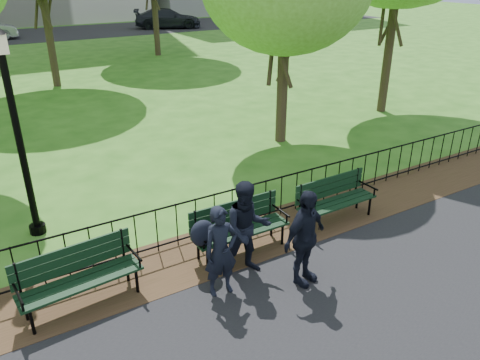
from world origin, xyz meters
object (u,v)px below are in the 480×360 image
lamppost (17,130)px  person_left (221,251)px  park_bench_main (222,227)px  person_right (305,238)px  person_mid (247,229)px  sedan_dark (168,18)px  park_bench_right_a (334,195)px  park_bench_left_a (77,271)px

lamppost → person_left: size_ratio=2.58×
park_bench_main → person_right: bearing=-57.7°
person_mid → sedan_dark: person_mid is taller
park_bench_main → park_bench_right_a: park_bench_main is taller
park_bench_right_a → person_right: (-1.86, -1.36, 0.27)m
person_right → park_bench_main: bearing=106.4°
park_bench_main → park_bench_right_a: 2.67m
park_bench_right_a → person_mid: person_mid is taller
person_mid → sedan_dark: bearing=83.7°
lamppost → person_right: lamppost is taller
lamppost → person_right: 5.50m
person_left → sedan_dark: size_ratio=0.28×
person_left → person_mid: (0.65, 0.25, 0.08)m
person_right → sedan_dark: (11.95, 33.58, -0.05)m
person_mid → sedan_dark: 35.20m
park_bench_main → person_left: person_left is taller
lamppost → person_mid: size_ratio=2.33×
person_mid → person_left: bearing=-143.9°
person_mid → park_bench_main: bearing=119.9°
person_right → sedan_dark: size_ratio=0.31×
park_bench_main → sedan_dark: 34.71m
lamppost → person_left: 4.41m
park_bench_left_a → sedan_dark: 35.65m
lamppost → person_right: bearing=-48.5°
person_left → person_right: bearing=-15.2°
park_bench_right_a → sedan_dark: bearing=71.7°
park_bench_main → sedan_dark: sedan_dark is taller
person_mid → person_right: size_ratio=1.01×
park_bench_right_a → sedan_dark: (10.08, 32.22, 0.23)m
park_bench_main → park_bench_left_a: bearing=179.0°
park_bench_left_a → person_left: size_ratio=1.24×
person_right → park_bench_right_a: bearing=20.7°
park_bench_left_a → park_bench_main: bearing=-6.6°
park_bench_main → park_bench_right_a: bearing=1.7°
lamppost → park_bench_right_a: bearing=-26.0°
park_bench_main → park_bench_left_a: park_bench_left_a is taller
park_bench_left_a → park_bench_right_a: 5.18m
person_mid → person_right: (0.65, -0.72, -0.01)m
person_right → person_mid: bearing=116.8°
person_left → person_mid: person_mid is taller
park_bench_main → park_bench_left_a: 2.51m
park_bench_main → person_mid: size_ratio=1.16×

